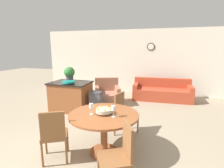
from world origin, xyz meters
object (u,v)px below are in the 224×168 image
at_px(dining_chair_near_right, 119,154).
at_px(potted_plant, 69,73).
at_px(teal_bowl, 69,82).
at_px(armchair, 107,95).
at_px(trash_bin, 96,102).
at_px(wine_glass_left, 91,106).
at_px(dining_chair_near_left, 54,133).
at_px(couch, 162,92).
at_px(kitchen_island, 71,96).
at_px(fruit_bowl, 104,110).
at_px(dining_chair_far_side, 124,112).
at_px(wine_glass_right, 113,109).
at_px(dining_table, 104,123).

distance_m(dining_chair_near_right, potted_plant, 3.80).
distance_m(teal_bowl, armchair, 1.58).
bearing_deg(trash_bin, wine_glass_left, -70.41).
relative_size(dining_chair_near_left, armchair, 0.80).
bearing_deg(dining_chair_near_right, armchair, -7.66).
relative_size(dining_chair_near_left, couch, 0.43).
bearing_deg(teal_bowl, armchair, 55.96).
height_order(kitchen_island, potted_plant, potted_plant).
height_order(fruit_bowl, trash_bin, fruit_bowl).
xyz_separation_m(dining_chair_near_right, wine_glass_left, (-0.68, 0.64, 0.39)).
bearing_deg(potted_plant, armchair, 34.65).
xyz_separation_m(couch, armchair, (-1.85, -1.04, 0.02)).
height_order(dining_chair_near_left, dining_chair_far_side, same).
distance_m(trash_bin, couch, 2.77).
bearing_deg(dining_chair_near_right, trash_bin, -0.40).
height_order(dining_chair_near_left, armchair, dining_chair_near_left).
bearing_deg(armchair, teal_bowl, -146.40).
distance_m(wine_glass_right, potted_plant, 3.11).
xyz_separation_m(dining_chair_near_left, wine_glass_right, (0.92, 0.39, 0.39)).
height_order(dining_chair_near_left, fruit_bowl, dining_chair_near_left).
distance_m(dining_table, dining_chair_near_right, 0.86).
distance_m(potted_plant, couch, 3.49).
height_order(wine_glass_right, trash_bin, wine_glass_right).
xyz_separation_m(wine_glass_right, couch, (0.76, 4.01, -0.64)).
height_order(dining_table, potted_plant, potted_plant).
bearing_deg(kitchen_island, armchair, 47.55).
bearing_deg(couch, dining_chair_near_right, -98.72).
distance_m(dining_table, armchair, 3.03).
distance_m(fruit_bowl, couch, 4.08).
xyz_separation_m(dining_chair_far_side, kitchen_island, (-1.94, 1.08, -0.07)).
height_order(dining_chair_far_side, fruit_bowl, dining_chair_far_side).
bearing_deg(wine_glass_left, armchair, 102.92).
xyz_separation_m(dining_table, wine_glass_left, (-0.20, -0.08, 0.32)).
relative_size(dining_table, wine_glass_left, 6.35).
bearing_deg(trash_bin, potted_plant, 164.10).
bearing_deg(kitchen_island, dining_chair_far_side, -29.10).
relative_size(potted_plant, couch, 0.21).
bearing_deg(kitchen_island, couch, 36.31).
height_order(dining_chair_near_left, teal_bowl, teal_bowl).
height_order(dining_chair_near_left, trash_bin, dining_chair_near_left).
bearing_deg(trash_bin, couch, 47.76).
bearing_deg(dining_chair_near_left, wine_glass_left, 8.66).
bearing_deg(trash_bin, teal_bowl, -167.01).
height_order(dining_chair_near_right, trash_bin, dining_chair_near_right).
distance_m(kitchen_island, potted_plant, 0.74).
bearing_deg(dining_chair_near_right, couch, -34.29).
xyz_separation_m(kitchen_island, potted_plant, (-0.16, 0.24, 0.68)).
relative_size(teal_bowl, armchair, 0.32).
relative_size(dining_chair_near_left, wine_glass_right, 4.74).
bearing_deg(armchair, dining_chair_far_side, -84.94).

